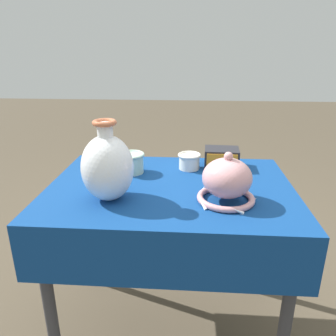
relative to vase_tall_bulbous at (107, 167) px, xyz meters
name	(u,v)px	position (x,y,z in m)	size (l,w,h in m)	color
ground_plane	(170,326)	(0.21, 0.14, -0.85)	(14.00, 14.00, 0.00)	#4C4233
display_table	(170,206)	(0.21, 0.13, -0.21)	(0.95, 0.70, 0.72)	#38383D
vase_tall_bulbous	(107,167)	(0.00, 0.00, 0.00)	(0.18, 0.18, 0.29)	white
vase_dome_bell	(227,182)	(0.41, 0.01, -0.05)	(0.21, 0.22, 0.19)	#D19399
mosaic_tile_box	(221,158)	(0.43, 0.37, -0.08)	(0.16, 0.13, 0.08)	#232328
cup_wide_ivory	(189,161)	(0.28, 0.33, -0.08)	(0.10, 0.10, 0.07)	white
cup_wide_celadon	(131,162)	(0.03, 0.27, -0.08)	(0.12, 0.12, 0.09)	#A8CCB7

